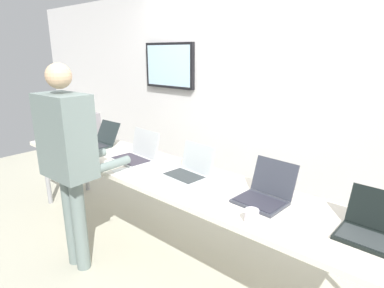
{
  "coord_description": "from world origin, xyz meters",
  "views": [
    {
      "loc": [
        1.83,
        -1.76,
        1.75
      ],
      "look_at": [
        0.15,
        0.19,
        1.0
      ],
      "focal_mm": 29.72,
      "sensor_mm": 36.0,
      "label": 1
    }
  ],
  "objects": [
    {
      "name": "ground",
      "position": [
        0.0,
        0.0,
        -0.02
      ],
      "size": [
        8.0,
        8.0,
        0.04
      ],
      "primitive_type": "cube",
      "color": "#A5A38F"
    },
    {
      "name": "back_wall",
      "position": [
        -0.02,
        1.13,
        1.23
      ],
      "size": [
        8.0,
        0.11,
        2.45
      ],
      "color": "silver",
      "rests_on": "ground"
    },
    {
      "name": "workbench",
      "position": [
        0.0,
        0.0,
        0.72
      ],
      "size": [
        3.63,
        0.7,
        0.77
      ],
      "color": "silver",
      "rests_on": "ground"
    },
    {
      "name": "equipment_box",
      "position": [
        -1.55,
        0.11,
        0.92
      ],
      "size": [
        0.44,
        0.34,
        0.3
      ],
      "color": "slate",
      "rests_on": "workbench"
    },
    {
      "name": "laptop_station_0",
      "position": [
        -1.07,
        0.08,
        0.82
      ],
      "size": [
        0.32,
        0.38,
        0.24
      ],
      "color": "#1F2828",
      "rests_on": "workbench"
    },
    {
      "name": "laptop_station_1",
      "position": [
        -0.41,
        0.05,
        0.83
      ],
      "size": [
        0.4,
        0.35,
        0.27
      ],
      "color": "#B0B3B4",
      "rests_on": "workbench"
    },
    {
      "name": "laptop_station_2",
      "position": [
        0.23,
        0.07,
        0.82
      ],
      "size": [
        0.35,
        0.32,
        0.25
      ],
      "color": "#ADB4B6",
      "rests_on": "workbench"
    },
    {
      "name": "laptop_station_3",
      "position": [
        0.92,
        0.07,
        0.83
      ],
      "size": [
        0.34,
        0.35,
        0.26
      ],
      "color": "#333640",
      "rests_on": "workbench"
    },
    {
      "name": "laptop_station_4",
      "position": [
        1.57,
        0.05,
        0.82
      ],
      "size": [
        0.32,
        0.33,
        0.23
      ],
      "color": "black",
      "rests_on": "workbench"
    },
    {
      "name": "person",
      "position": [
        -0.41,
        -0.62,
        1.01
      ],
      "size": [
        0.45,
        0.6,
        1.67
      ],
      "color": "slate",
      "rests_on": "ground"
    },
    {
      "name": "coffee_mug",
      "position": [
        1.0,
        -0.25,
        0.81
      ],
      "size": [
        0.08,
        0.08,
        0.08
      ],
      "color": "white",
      "rests_on": "workbench"
    },
    {
      "name": "paper_sheet",
      "position": [
        -0.22,
        -0.17,
        0.77
      ],
      "size": [
        0.28,
        0.34,
        0.0
      ],
      "color": "white",
      "rests_on": "workbench"
    }
  ]
}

